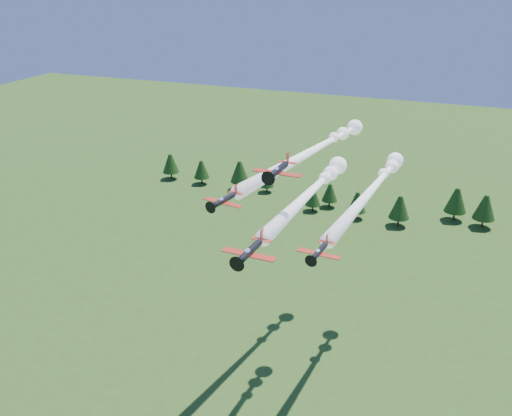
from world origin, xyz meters
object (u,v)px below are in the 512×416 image
(plane_right, at_px, (373,188))
(plane_slot, at_px, (278,170))
(plane_left, at_px, (314,150))
(plane_lead, at_px, (311,191))

(plane_right, relative_size, plane_slot, 5.98)
(plane_left, height_order, plane_right, plane_left)
(plane_lead, distance_m, plane_left, 17.65)
(plane_lead, relative_size, plane_slot, 5.19)
(plane_right, bearing_deg, plane_lead, -120.20)
(plane_lead, xyz_separation_m, plane_right, (9.25, 13.12, -2.70))
(plane_slot, bearing_deg, plane_lead, 78.74)
(plane_lead, distance_m, plane_right, 16.28)
(plane_left, distance_m, plane_slot, 28.33)
(plane_left, height_order, plane_slot, plane_slot)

